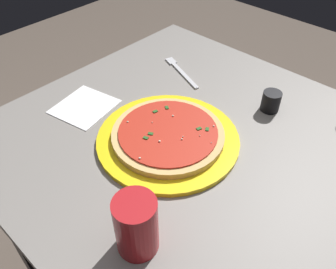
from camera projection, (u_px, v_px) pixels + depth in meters
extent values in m
cube|color=black|center=(19.00, 229.00, 1.10)|extent=(0.06, 0.06, 0.73)
cube|color=black|center=(174.00, 121.00, 1.49)|extent=(0.06, 0.06, 0.73)
cube|color=gray|center=(196.00, 145.00, 0.84)|extent=(0.94, 0.87, 0.03)
cylinder|color=yellow|center=(168.00, 139.00, 0.82)|extent=(0.34, 0.34, 0.01)
cylinder|color=#DBB26B|center=(168.00, 135.00, 0.81)|extent=(0.27, 0.27, 0.02)
cylinder|color=red|center=(168.00, 131.00, 0.81)|extent=(0.23, 0.23, 0.00)
sphere|color=#EFEACC|center=(140.00, 158.00, 0.74)|extent=(0.01, 0.01, 0.01)
sphere|color=#EFEACC|center=(211.00, 143.00, 0.77)|extent=(0.00, 0.00, 0.00)
sphere|color=#EFEACC|center=(200.00, 136.00, 0.79)|extent=(0.00, 0.00, 0.00)
sphere|color=#EFEACC|center=(172.00, 117.00, 0.84)|extent=(0.00, 0.00, 0.00)
sphere|color=#EFEACC|center=(214.00, 126.00, 0.82)|extent=(0.00, 0.00, 0.00)
sphere|color=#EFEACC|center=(182.00, 139.00, 0.78)|extent=(0.00, 0.00, 0.00)
sphere|color=#EFEACC|center=(128.00, 122.00, 0.83)|extent=(0.00, 0.00, 0.00)
sphere|color=#EFEACC|center=(152.00, 122.00, 0.83)|extent=(0.00, 0.00, 0.00)
sphere|color=#EFEACC|center=(160.00, 141.00, 0.78)|extent=(0.01, 0.01, 0.01)
sphere|color=#EFEACC|center=(183.00, 137.00, 0.79)|extent=(0.00, 0.00, 0.00)
cube|color=#23561E|center=(151.00, 134.00, 0.80)|extent=(0.01, 0.01, 0.00)
cube|color=#23561E|center=(167.00, 107.00, 0.87)|extent=(0.01, 0.01, 0.00)
cube|color=#23561E|center=(146.00, 138.00, 0.79)|extent=(0.01, 0.01, 0.00)
cube|color=#23561E|center=(155.00, 111.00, 0.86)|extent=(0.01, 0.01, 0.00)
cube|color=#23561E|center=(197.00, 128.00, 0.81)|extent=(0.01, 0.01, 0.00)
cube|color=#23561E|center=(207.00, 129.00, 0.81)|extent=(0.01, 0.01, 0.00)
cylinder|color=#B2191E|center=(136.00, 226.00, 0.58)|extent=(0.08, 0.08, 0.12)
cylinder|color=black|center=(271.00, 101.00, 0.90)|extent=(0.05, 0.05, 0.05)
cube|color=white|center=(85.00, 107.00, 0.92)|extent=(0.17, 0.17, 0.00)
cube|color=silver|center=(185.00, 75.00, 1.03)|extent=(0.14, 0.07, 0.00)
cube|color=silver|center=(171.00, 61.00, 1.10)|extent=(0.04, 0.04, 0.00)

